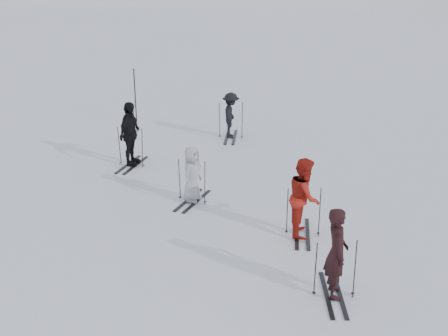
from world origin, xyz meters
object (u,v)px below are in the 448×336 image
object	(u,v)px
skier_uphill_far	(231,116)
piste_marker	(135,95)
skier_uphill_left	(130,135)
skier_red	(304,198)
skier_near_dark	(336,254)
skier_grey	(192,175)

from	to	relation	value
skier_uphill_far	piste_marker	bearing A→B (deg)	63.73
skier_uphill_left	piste_marker	distance (m)	5.17
skier_red	piste_marker	xyz separation A→B (m)	(-6.60, 9.00, 0.11)
piste_marker	skier_red	bearing A→B (deg)	-53.72
skier_uphill_left	piste_marker	world-z (taller)	piste_marker
piste_marker	skier_near_dark	bearing A→B (deg)	-57.88
skier_red	skier_uphill_left	size ratio (longest dim) A/B	0.93
skier_red	skier_near_dark	bearing A→B (deg)	-167.49
skier_uphill_left	skier_uphill_far	distance (m)	4.25
skier_near_dark	skier_uphill_far	world-z (taller)	skier_near_dark
skier_near_dark	skier_grey	distance (m)	5.35
skier_near_dark	skier_uphill_far	bearing A→B (deg)	12.04
skier_uphill_left	skier_uphill_far	world-z (taller)	skier_uphill_left
skier_near_dark	skier_red	distance (m)	2.56
skier_uphill_far	piste_marker	world-z (taller)	piste_marker
skier_grey	skier_uphill_far	world-z (taller)	skier_uphill_far
skier_uphill_left	piste_marker	bearing A→B (deg)	23.84
skier_grey	piste_marker	distance (m)	8.33
skier_grey	skier_red	bearing A→B (deg)	-102.36
skier_near_dark	skier_uphill_left	distance (m)	8.77
skier_grey	skier_uphill_left	size ratio (longest dim) A/B	0.75
skier_uphill_left	piste_marker	xyz separation A→B (m)	(-1.29, 5.01, 0.04)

